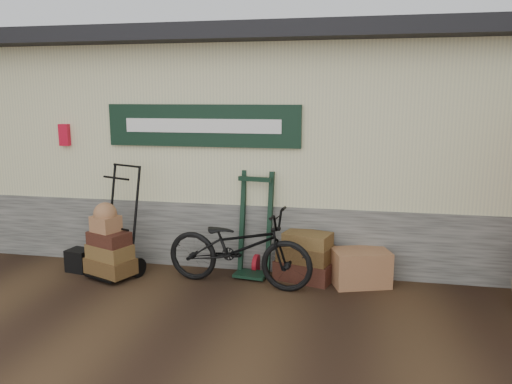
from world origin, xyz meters
TOP-DOWN VIEW (x-y plane):
  - ground at (0.00, 0.00)m, footprint 80.00×80.00m
  - station_building at (-0.01, 2.74)m, footprint 14.40×4.10m
  - porter_trolley at (-1.32, 0.50)m, footprint 0.90×0.80m
  - green_barrow at (0.42, 0.85)m, footprint 0.55×0.48m
  - suitcase_stack at (1.09, 0.81)m, footprint 0.81×0.64m
  - wicker_hamper at (1.79, 0.75)m, footprint 0.79×0.64m
  - black_trunk at (-1.93, 0.52)m, footprint 0.34×0.30m
  - bicycle at (0.30, 0.44)m, footprint 0.88×1.95m

SIDE VIEW (x-z plane):
  - ground at x=0.00m, z-range 0.00..0.00m
  - black_trunk at x=-1.93m, z-range 0.00..0.30m
  - wicker_hamper at x=1.79m, z-range 0.00..0.45m
  - suitcase_stack at x=1.09m, z-range 0.00..0.63m
  - bicycle at x=0.30m, z-range 0.00..1.10m
  - green_barrow at x=0.42m, z-range 0.00..1.37m
  - porter_trolley at x=-1.32m, z-range 0.00..1.48m
  - station_building at x=-0.01m, z-range 0.01..3.21m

